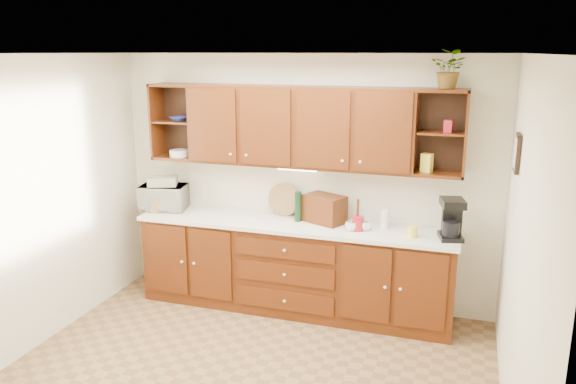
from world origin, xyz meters
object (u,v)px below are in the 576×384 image
Objects in this scene: coffee_maker at (452,219)px; potted_plant at (450,69)px; bread_box at (325,209)px; microwave at (164,197)px.

potted_plant is (-0.11, 0.13, 1.34)m from coffee_maker.
bread_box is at bearing -179.44° from potted_plant.
potted_plant is (2.91, 0.08, 1.39)m from microwave.
bread_box is 1.24m from coffee_maker.
potted_plant is at bearing -10.07° from microwave.
bread_box is 1.78m from potted_plant.
bread_box is (1.79, 0.07, 0.01)m from microwave.
coffee_maker is at bearing 19.30° from bread_box.
microwave is 1.41× the size of potted_plant.
potted_plant reaches higher than microwave.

